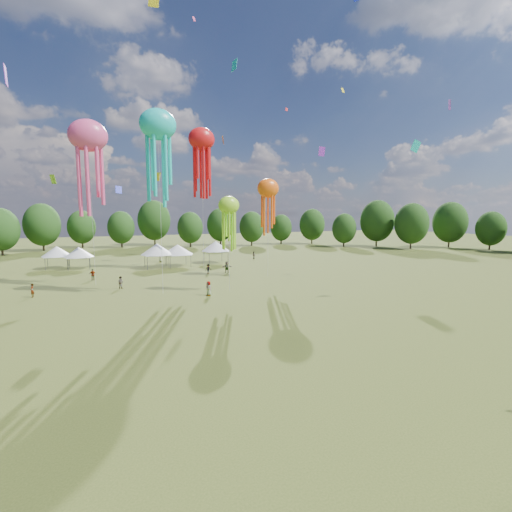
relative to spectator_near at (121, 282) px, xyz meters
name	(u,v)px	position (x,y,z in m)	size (l,w,h in m)	color
ground	(371,428)	(8.34, -36.15, -0.78)	(300.00, 300.00, 0.00)	#384416
spectator_near	(121,282)	(0.00, 0.00, 0.00)	(0.76, 0.59, 1.56)	gray
spectators_far	(193,267)	(11.45, 8.67, 0.06)	(37.21, 32.56, 1.83)	gray
festival_tents	(148,249)	(5.65, 18.21, 2.32)	(32.25, 11.47, 4.27)	#47474C
show_kites	(168,161)	(6.93, 2.87, 15.79)	(27.94, 20.89, 23.51)	#17C7C1
small_kites	(171,62)	(7.72, 3.53, 28.98)	(73.67, 60.83, 42.54)	#17C7C1
treeline	(136,228)	(4.48, 26.36, 5.76)	(201.57, 95.24, 13.43)	#38281C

